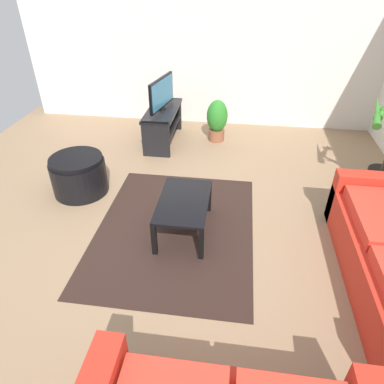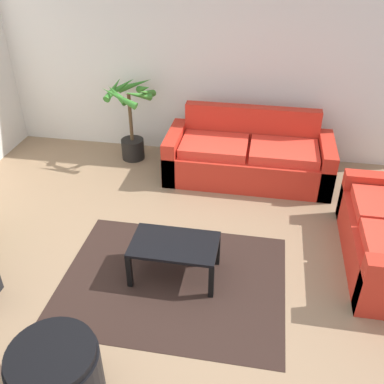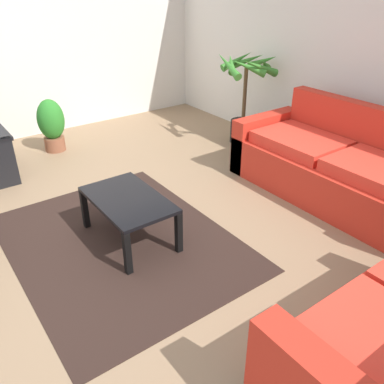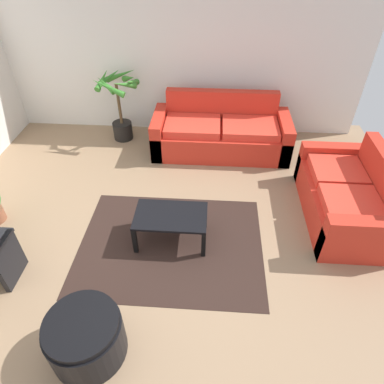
# 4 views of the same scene
# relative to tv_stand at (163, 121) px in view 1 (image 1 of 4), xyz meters

# --- Properties ---
(ground_plane) EXTENTS (6.60, 6.60, 0.00)m
(ground_plane) POSITION_rel_tv_stand_xyz_m (2.08, 0.46, -0.35)
(ground_plane) COLOR #937556
(wall_left) EXTENTS (0.06, 6.00, 2.70)m
(wall_left) POSITION_rel_tv_stand_xyz_m (-0.92, 0.46, 1.00)
(wall_left) COLOR silver
(wall_left) RESTS_ON ground
(tv_stand) EXTENTS (1.10, 0.45, 0.54)m
(tv_stand) POSITION_rel_tv_stand_xyz_m (0.00, 0.00, 0.00)
(tv_stand) COLOR black
(tv_stand) RESTS_ON ground
(tv) EXTENTS (0.78, 0.20, 0.48)m
(tv) POSITION_rel_tv_stand_xyz_m (0.00, 0.00, 0.45)
(tv) COLOR black
(tv) RESTS_ON tv_stand
(coffee_table) EXTENTS (0.85, 0.52, 0.40)m
(coffee_table) POSITION_rel_tv_stand_xyz_m (2.17, 0.68, -0.01)
(coffee_table) COLOR black
(coffee_table) RESTS_ON ground
(area_rug) EXTENTS (2.20, 1.70, 0.01)m
(area_rug) POSITION_rel_tv_stand_xyz_m (2.17, 0.58, -0.35)
(area_rug) COLOR black
(area_rug) RESTS_ON ground
(potted_plant_small) EXTENTS (0.33, 0.33, 0.67)m
(potted_plant_small) POSITION_rel_tv_stand_xyz_m (-0.17, 0.85, 0.01)
(potted_plant_small) COLOR brown
(potted_plant_small) RESTS_ON ground
(ottoman) EXTENTS (0.68, 0.68, 0.48)m
(ottoman) POSITION_rel_tv_stand_xyz_m (1.58, -0.75, -0.11)
(ottoman) COLOR black
(ottoman) RESTS_ON ground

